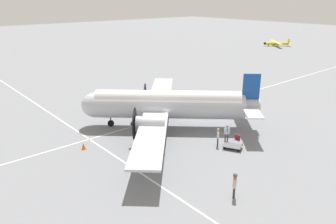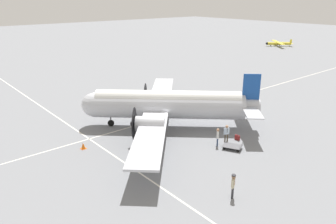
{
  "view_description": "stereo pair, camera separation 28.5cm",
  "coord_description": "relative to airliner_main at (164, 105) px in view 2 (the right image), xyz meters",
  "views": [
    {
      "loc": [
        25.31,
        -21.51,
        13.5
      ],
      "look_at": [
        0.0,
        0.0,
        1.76
      ],
      "focal_mm": 35.0,
      "sensor_mm": 36.0,
      "label": 1
    },
    {
      "loc": [
        25.49,
        -21.29,
        13.5
      ],
      "look_at": [
        0.0,
        0.0,
        1.76
      ],
      "focal_mm": 35.0,
      "sensor_mm": 36.0,
      "label": 2
    }
  ],
  "objects": [
    {
      "name": "light_aircraft_distant",
      "position": [
        -26.86,
        64.34,
        -1.78
      ],
      "size": [
        8.28,
        7.69,
        1.94
      ],
      "rotation": [
        0.0,
        0.0,
        4.0
      ],
      "color": "yellow",
      "rests_on": "ground_plane"
    },
    {
      "name": "apron_line_eastwest",
      "position": [
        0.3,
        -7.77,
        -2.6
      ],
      "size": [
        120.0,
        0.16,
        0.01
      ],
      "color": "silver",
      "rests_on": "ground_plane"
    },
    {
      "name": "airliner_main",
      "position": [
        0.0,
        0.0,
        0.0
      ],
      "size": [
        21.33,
        20.56,
        6.04
      ],
      "rotation": [
        0.0,
        0.0,
        3.97
      ],
      "color": "silver",
      "rests_on": "ground_plane"
    },
    {
      "name": "apron_line_northsouth",
      "position": [
        -2.36,
        0.33,
        -2.6
      ],
      "size": [
        0.16,
        120.0,
        0.01
      ],
      "color": "silver",
      "rests_on": "ground_plane"
    },
    {
      "name": "baggage_cart",
      "position": [
        8.33,
        1.48,
        -2.32
      ],
      "size": [
        2.05,
        1.83,
        0.56
      ],
      "rotation": [
        0.0,
        0.0,
        3.6
      ],
      "color": "#56565B",
      "rests_on": "ground_plane"
    },
    {
      "name": "crew_foreground",
      "position": [
        13.42,
        -4.68,
        -1.45
      ],
      "size": [
        0.41,
        0.56,
        1.83
      ],
      "rotation": [
        0.0,
        0.0,
        -1.08
      ],
      "color": "#2D2D33",
      "rests_on": "ground_plane"
    },
    {
      "name": "ramp_agent",
      "position": [
        6.98,
        2.17,
        -1.49
      ],
      "size": [
        0.35,
        0.58,
        1.81
      ],
      "rotation": [
        0.0,
        0.0,
        4.31
      ],
      "color": "#473D2D",
      "rests_on": "ground_plane"
    },
    {
      "name": "ground_plane",
      "position": [
        0.3,
        0.33,
        -2.6
      ],
      "size": [
        300.0,
        300.0,
        0.0
      ],
      "primitive_type": "plane",
      "color": "slate"
    },
    {
      "name": "traffic_cone",
      "position": [
        -0.66,
        -9.23,
        -2.31
      ],
      "size": [
        0.47,
        0.47,
        0.62
      ],
      "color": "orange",
      "rests_on": "ground_plane"
    },
    {
      "name": "suitcase_near_door",
      "position": [
        7.31,
        3.48,
        -2.35
      ],
      "size": [
        0.51,
        0.2,
        0.53
      ],
      "color": "maroon",
      "rests_on": "ground_plane"
    },
    {
      "name": "passenger_boarding",
      "position": [
        6.95,
        0.92,
        -1.51
      ],
      "size": [
        0.45,
        0.47,
        1.78
      ],
      "rotation": [
        0.0,
        0.0,
        5.48
      ],
      "color": "navy",
      "rests_on": "ground_plane"
    }
  ]
}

